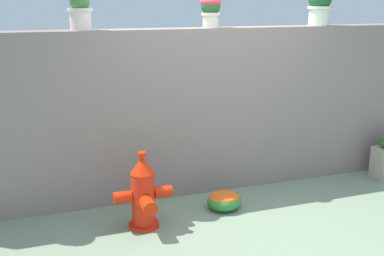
# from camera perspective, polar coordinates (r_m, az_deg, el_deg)

# --- Properties ---
(ground_plane) EXTENTS (24.00, 24.00, 0.00)m
(ground_plane) POSITION_cam_1_polar(r_m,az_deg,el_deg) (4.72, 7.51, -12.30)
(ground_plane) COLOR gray
(stone_wall) EXTENTS (6.31, 0.33, 1.89)m
(stone_wall) POSITION_cam_1_polar(r_m,az_deg,el_deg) (5.40, 2.31, 2.14)
(stone_wall) COLOR gray
(stone_wall) RESTS_ON ground
(potted_plant_1) EXTENTS (0.25, 0.25, 0.38)m
(potted_plant_1) POSITION_cam_1_polar(r_m,az_deg,el_deg) (4.91, -13.60, 14.07)
(potted_plant_1) COLOR silver
(potted_plant_1) RESTS_ON stone_wall
(potted_plant_2) EXTENTS (0.23, 0.23, 0.34)m
(potted_plant_2) POSITION_cam_1_polar(r_m,az_deg,el_deg) (5.25, 2.31, 14.47)
(potted_plant_2) COLOR beige
(potted_plant_2) RESTS_ON stone_wall
(potted_plant_3) EXTENTS (0.29, 0.29, 0.45)m
(potted_plant_3) POSITION_cam_1_polar(r_m,az_deg,el_deg) (5.87, 15.43, 14.64)
(potted_plant_3) COLOR silver
(potted_plant_3) RESTS_ON stone_wall
(fire_hydrant) EXTENTS (0.58, 0.46, 0.78)m
(fire_hydrant) POSITION_cam_1_polar(r_m,az_deg,el_deg) (4.62, -5.98, -8.13)
(fire_hydrant) COLOR red
(fire_hydrant) RESTS_ON ground
(flower_bush_left) EXTENTS (0.38, 0.34, 0.20)m
(flower_bush_left) POSITION_cam_1_polar(r_m,az_deg,el_deg) (5.08, 3.96, -8.78)
(flower_bush_left) COLOR #308137
(flower_bush_left) RESTS_ON ground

